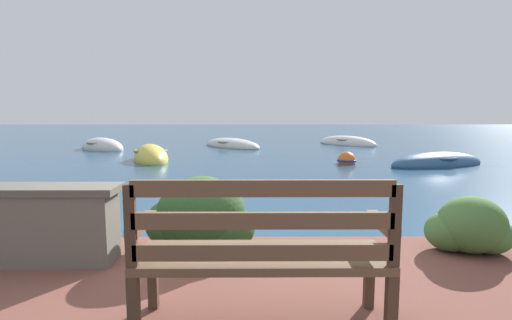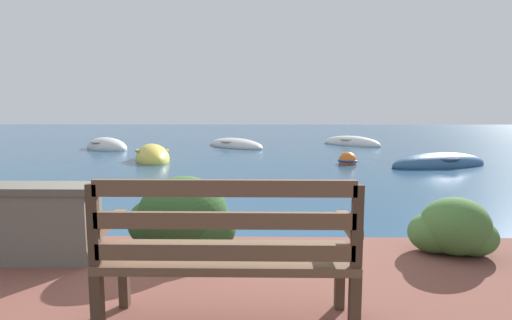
# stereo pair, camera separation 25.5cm
# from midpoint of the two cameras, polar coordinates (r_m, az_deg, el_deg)

# --- Properties ---
(ground_plane) EXTENTS (80.00, 80.00, 0.00)m
(ground_plane) POSITION_cam_midpoint_polar(r_m,az_deg,el_deg) (4.30, -8.39, -13.54)
(ground_plane) COLOR navy
(park_bench) EXTENTS (1.48, 0.48, 0.93)m
(park_bench) POSITION_cam_midpoint_polar(r_m,az_deg,el_deg) (2.37, -0.96, -12.77)
(park_bench) COLOR #433123
(park_bench) RESTS_ON patio_terrace
(hedge_clump_left) EXTENTS (1.02, 0.74, 0.70)m
(hedge_clump_left) POSITION_cam_midpoint_polar(r_m,az_deg,el_deg) (3.76, -8.62, -8.23)
(hedge_clump_left) COLOR #284C23
(hedge_clump_left) RESTS_ON patio_terrace
(hedge_clump_centre) EXTENTS (0.76, 0.55, 0.52)m
(hedge_clump_centre) POSITION_cam_midpoint_polar(r_m,az_deg,el_deg) (4.11, 27.97, -8.77)
(hedge_clump_centre) COLOR #426B33
(hedge_clump_centre) RESTS_ON patio_terrace
(rowboat_nearest) EXTENTS (3.11, 1.87, 0.66)m
(rowboat_nearest) POSITION_cam_midpoint_polar(r_m,az_deg,el_deg) (12.00, 25.25, -0.56)
(rowboat_nearest) COLOR #2D517A
(rowboat_nearest) RESTS_ON ground_plane
(rowboat_mid) EXTENTS (1.74, 2.52, 0.88)m
(rowboat_mid) POSITION_cam_midpoint_polar(r_m,az_deg,el_deg) (12.51, -14.00, 0.28)
(rowboat_mid) COLOR #DBC64C
(rowboat_mid) RESTS_ON ground_plane
(rowboat_far) EXTENTS (2.55, 2.41, 0.81)m
(rowboat_far) POSITION_cam_midpoint_polar(r_m,az_deg,el_deg) (16.72, -20.17, 1.70)
(rowboat_far) COLOR silver
(rowboat_far) RESTS_ON ground_plane
(rowboat_outer) EXTENTS (3.03, 3.24, 0.64)m
(rowboat_outer) POSITION_cam_midpoint_polar(r_m,az_deg,el_deg) (16.74, -2.57, 2.08)
(rowboat_outer) COLOR silver
(rowboat_outer) RESTS_ON ground_plane
(rowboat_distant) EXTENTS (2.64, 2.89, 0.70)m
(rowboat_distant) POSITION_cam_midpoint_polar(r_m,az_deg,el_deg) (18.15, 13.84, 2.28)
(rowboat_distant) COLOR silver
(rowboat_distant) RESTS_ON ground_plane
(mooring_buoy) EXTENTS (0.56, 0.56, 0.51)m
(mooring_buoy) POSITION_cam_midpoint_polar(r_m,az_deg,el_deg) (11.68, 13.57, -0.11)
(mooring_buoy) COLOR orange
(mooring_buoy) RESTS_ON ground_plane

